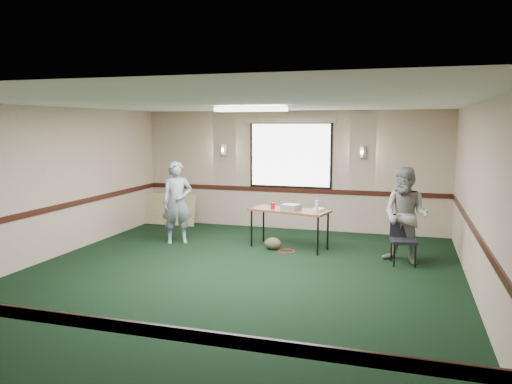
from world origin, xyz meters
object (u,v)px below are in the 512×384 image
(person_left, at_px, (177,202))
(projector, at_px, (291,207))
(folding_table, at_px, (289,212))
(conference_chair, at_px, (403,235))
(person_right, at_px, (406,216))

(person_left, bearing_deg, projector, -25.85)
(folding_table, xyz_separation_m, person_left, (-2.27, -0.22, 0.12))
(conference_chair, xyz_separation_m, person_right, (0.03, 0.04, 0.34))
(conference_chair, height_order, person_right, person_right)
(folding_table, height_order, person_right, person_right)
(projector, distance_m, person_right, 2.14)
(folding_table, relative_size, person_right, 0.97)
(conference_chair, distance_m, person_right, 0.34)
(person_right, bearing_deg, projector, -167.61)
(folding_table, distance_m, person_left, 2.28)
(conference_chair, bearing_deg, person_left, 167.05)
(folding_table, height_order, person_left, person_left)
(person_right, bearing_deg, conference_chair, -108.03)
(projector, distance_m, person_left, 2.32)
(person_left, distance_m, person_right, 4.42)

